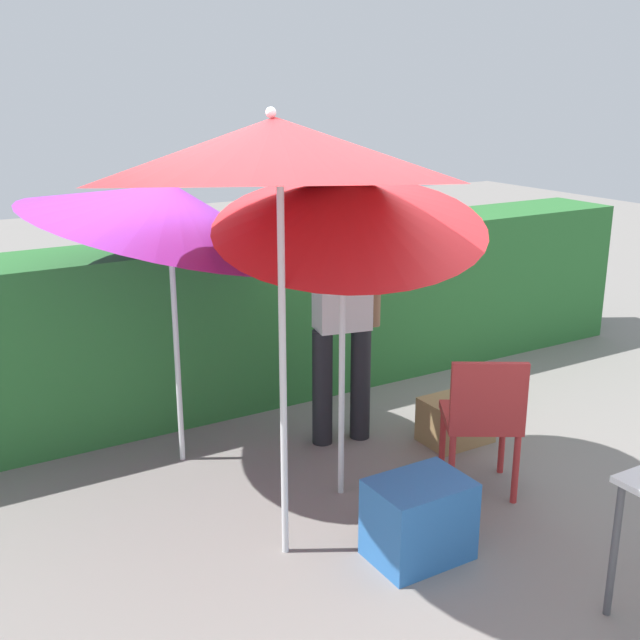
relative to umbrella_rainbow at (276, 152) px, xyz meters
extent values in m
plane|color=gray|center=(0.51, 0.16, -2.10)|extent=(24.00, 24.00, 0.00)
cube|color=#2D7033|center=(0.51, 2.07, -1.46)|extent=(8.00, 0.70, 1.29)
cylinder|color=silver|center=(0.02, -0.01, -1.13)|extent=(0.04, 0.04, 1.95)
cone|color=red|center=(0.00, 0.00, 0.00)|extent=(1.80, 1.80, 0.59)
sphere|color=silver|center=(-0.02, 0.01, 0.18)|extent=(0.05, 0.05, 0.05)
cylinder|color=silver|center=(-0.07, 1.29, -1.34)|extent=(0.04, 0.04, 1.52)
cone|color=purple|center=(-0.05, 1.33, -0.43)|extent=(1.83, 1.79, 0.86)
sphere|color=silver|center=(-0.04, 1.37, -0.26)|extent=(0.05, 0.05, 0.05)
cylinder|color=silver|center=(0.61, 0.38, -1.28)|extent=(0.04, 0.04, 1.64)
cone|color=red|center=(0.64, 0.36, -0.33)|extent=(1.61, 1.56, 0.81)
sphere|color=silver|center=(0.67, 0.34, -0.18)|extent=(0.05, 0.05, 0.05)
cylinder|color=black|center=(0.87, 1.04, -1.69)|extent=(0.14, 0.14, 0.82)
cylinder|color=black|center=(1.14, 0.98, -1.69)|extent=(0.14, 0.14, 0.82)
cube|color=silver|center=(1.01, 1.01, -1.00)|extent=(0.40, 0.29, 0.56)
sphere|color=#8C6647|center=(1.01, 1.01, -0.61)|extent=(0.22, 0.22, 0.22)
cylinder|color=silver|center=(0.78, 1.05, -0.50)|extent=(0.11, 0.11, 0.56)
cylinder|color=#8C6647|center=(1.23, 0.96, -1.02)|extent=(0.11, 0.11, 0.52)
cylinder|color=#B72D2D|center=(1.63, 0.07, -1.88)|extent=(0.04, 0.04, 0.44)
cylinder|color=#B72D2D|center=(1.31, 0.27, -1.88)|extent=(0.04, 0.04, 0.44)
cylinder|color=#B72D2D|center=(1.44, -0.25, -1.88)|extent=(0.04, 0.04, 0.44)
cylinder|color=#B72D2D|center=(1.11, -0.05, -1.88)|extent=(0.04, 0.04, 0.44)
cube|color=#B72D2D|center=(1.37, 0.01, -1.64)|extent=(0.60, 0.60, 0.05)
cube|color=#B72D2D|center=(1.27, -0.16, -1.41)|extent=(0.40, 0.26, 0.40)
cube|color=#2D6BB7|center=(0.60, -0.40, -1.88)|extent=(0.51, 0.37, 0.44)
cube|color=#9E7A4C|center=(1.68, 0.58, -1.94)|extent=(0.46, 0.33, 0.32)
cylinder|color=#4C4C51|center=(1.08, -1.24, -1.76)|extent=(0.04, 0.04, 0.69)
camera|label=1|loc=(-1.69, -3.25, 0.30)|focal=43.88mm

